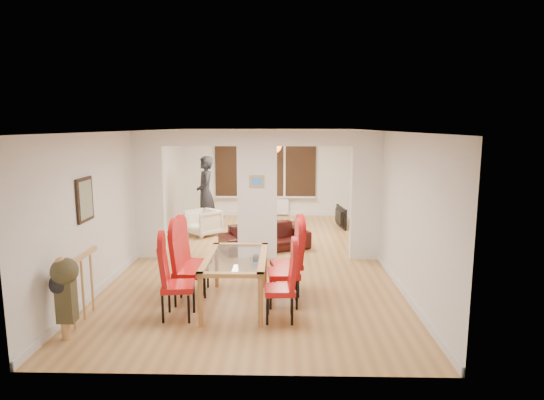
{
  "coord_description": "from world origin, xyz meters",
  "views": [
    {
      "loc": [
        0.52,
        -9.09,
        2.71
      ],
      "look_at": [
        0.29,
        0.6,
        1.11
      ],
      "focal_mm": 30.0,
      "sensor_mm": 36.0,
      "label": 1
    }
  ],
  "objects_px": {
    "dining_table": "(236,281)",
    "television": "(338,217)",
    "sofa": "(265,237)",
    "dining_chair_rc": "(286,259)",
    "dining_chair_la": "(178,281)",
    "dining_chair_lc": "(194,259)",
    "dining_chair_ra": "(280,284)",
    "bowl": "(279,221)",
    "person": "(206,193)",
    "bottle": "(274,217)",
    "dining_chair_lb": "(190,266)",
    "coffee_table": "(279,228)",
    "armchair": "(203,222)",
    "dining_chair_rb": "(284,267)"
  },
  "relations": [
    {
      "from": "dining_chair_la",
      "to": "armchair",
      "type": "xyz_separation_m",
      "value": [
        -0.5,
        4.92,
        -0.23
      ]
    },
    {
      "from": "dining_table",
      "to": "person",
      "type": "bearing_deg",
      "value": 104.48
    },
    {
      "from": "dining_chair_la",
      "to": "dining_chair_rc",
      "type": "distance_m",
      "value": 1.83
    },
    {
      "from": "dining_chair_lc",
      "to": "dining_chair_ra",
      "type": "bearing_deg",
      "value": -27.35
    },
    {
      "from": "dining_chair_rb",
      "to": "dining_chair_rc",
      "type": "distance_m",
      "value": 0.47
    },
    {
      "from": "dining_chair_la",
      "to": "sofa",
      "type": "bearing_deg",
      "value": 65.53
    },
    {
      "from": "dining_chair_ra",
      "to": "coffee_table",
      "type": "relative_size",
      "value": 1.0
    },
    {
      "from": "television",
      "to": "bowl",
      "type": "bearing_deg",
      "value": 101.31
    },
    {
      "from": "bowl",
      "to": "dining_table",
      "type": "bearing_deg",
      "value": -96.98
    },
    {
      "from": "dining_chair_la",
      "to": "bowl",
      "type": "distance_m",
      "value": 5.56
    },
    {
      "from": "dining_chair_rc",
      "to": "television",
      "type": "xyz_separation_m",
      "value": [
        1.42,
        4.93,
        -0.3
      ]
    },
    {
      "from": "dining_chair_lc",
      "to": "person",
      "type": "xyz_separation_m",
      "value": [
        -0.57,
        4.51,
        0.41
      ]
    },
    {
      "from": "coffee_table",
      "to": "bowl",
      "type": "relative_size",
      "value": 4.5
    },
    {
      "from": "sofa",
      "to": "television",
      "type": "relative_size",
      "value": 2.0
    },
    {
      "from": "dining_chair_rc",
      "to": "television",
      "type": "distance_m",
      "value": 5.14
    },
    {
      "from": "dining_chair_la",
      "to": "coffee_table",
      "type": "distance_m",
      "value": 5.48
    },
    {
      "from": "dining_chair_lb",
      "to": "sofa",
      "type": "height_order",
      "value": "dining_chair_lb"
    },
    {
      "from": "dining_table",
      "to": "dining_chair_lc",
      "type": "height_order",
      "value": "dining_chair_lc"
    },
    {
      "from": "dining_chair_la",
      "to": "dining_chair_lc",
      "type": "distance_m",
      "value": 1.04
    },
    {
      "from": "armchair",
      "to": "coffee_table",
      "type": "relative_size",
      "value": 0.68
    },
    {
      "from": "bowl",
      "to": "dining_chair_rb",
      "type": "bearing_deg",
      "value": -88.56
    },
    {
      "from": "dining_chair_la",
      "to": "sofa",
      "type": "height_order",
      "value": "dining_chair_la"
    },
    {
      "from": "dining_table",
      "to": "dining_chair_lc",
      "type": "relative_size",
      "value": 1.45
    },
    {
      "from": "sofa",
      "to": "coffee_table",
      "type": "xyz_separation_m",
      "value": [
        0.3,
        1.68,
        -0.16
      ]
    },
    {
      "from": "sofa",
      "to": "dining_chair_rc",
      "type": "bearing_deg",
      "value": -104.5
    },
    {
      "from": "dining_chair_lc",
      "to": "dining_chair_rc",
      "type": "distance_m",
      "value": 1.51
    },
    {
      "from": "dining_chair_la",
      "to": "sofa",
      "type": "distance_m",
      "value": 3.77
    },
    {
      "from": "dining_table",
      "to": "television",
      "type": "xyz_separation_m",
      "value": [
        2.18,
        5.43,
        -0.1
      ]
    },
    {
      "from": "sofa",
      "to": "person",
      "type": "distance_m",
      "value": 2.63
    },
    {
      "from": "dining_chair_rc",
      "to": "coffee_table",
      "type": "relative_size",
      "value": 1.1
    },
    {
      "from": "dining_chair_lb",
      "to": "television",
      "type": "xyz_separation_m",
      "value": [
        2.9,
        5.35,
        -0.3
      ]
    },
    {
      "from": "dining_chair_rc",
      "to": "bottle",
      "type": "distance_m",
      "value": 4.29
    },
    {
      "from": "dining_chair_lb",
      "to": "bowl",
      "type": "xyz_separation_m",
      "value": [
        1.32,
        4.82,
        -0.31
      ]
    },
    {
      "from": "dining_chair_lb",
      "to": "coffee_table",
      "type": "relative_size",
      "value": 1.1
    },
    {
      "from": "dining_chair_ra",
      "to": "bowl",
      "type": "xyz_separation_m",
      "value": [
        -0.07,
        5.42,
        -0.25
      ]
    },
    {
      "from": "armchair",
      "to": "bottle",
      "type": "distance_m",
      "value": 1.79
    },
    {
      "from": "dining_table",
      "to": "dining_chair_ra",
      "type": "relative_size",
      "value": 1.55
    },
    {
      "from": "dining_chair_la",
      "to": "dining_chair_rc",
      "type": "xyz_separation_m",
      "value": [
        1.54,
        0.99,
        0.02
      ]
    },
    {
      "from": "dining_chair_rb",
      "to": "person",
      "type": "xyz_separation_m",
      "value": [
        -2.03,
        5.03,
        0.38
      ]
    },
    {
      "from": "person",
      "to": "bottle",
      "type": "height_order",
      "value": "person"
    },
    {
      "from": "armchair",
      "to": "television",
      "type": "height_order",
      "value": "armchair"
    },
    {
      "from": "person",
      "to": "coffee_table",
      "type": "bearing_deg",
      "value": 66.21
    },
    {
      "from": "person",
      "to": "bottle",
      "type": "bearing_deg",
      "value": 65.16
    },
    {
      "from": "dining_chair_lc",
      "to": "coffee_table",
      "type": "distance_m",
      "value": 4.48
    },
    {
      "from": "dining_chair_la",
      "to": "bowl",
      "type": "relative_size",
      "value": 4.74
    },
    {
      "from": "dining_chair_rc",
      "to": "sofa",
      "type": "xyz_separation_m",
      "value": [
        -0.45,
        2.61,
        -0.29
      ]
    },
    {
      "from": "dining_chair_la",
      "to": "television",
      "type": "distance_m",
      "value": 6.62
    },
    {
      "from": "sofa",
      "to": "bottle",
      "type": "height_order",
      "value": "sofa"
    },
    {
      "from": "dining_chair_lc",
      "to": "dining_chair_la",
      "type": "bearing_deg",
      "value": -81.55
    },
    {
      "from": "dining_chair_rc",
      "to": "bottle",
      "type": "xyz_separation_m",
      "value": [
        -0.28,
        4.28,
        -0.18
      ]
    }
  ]
}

